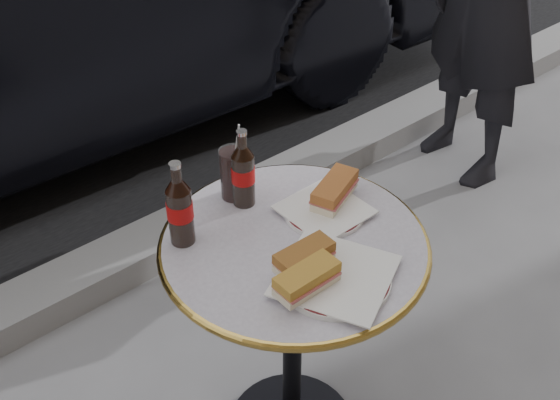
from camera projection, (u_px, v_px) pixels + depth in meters
curb at (131, 257)px, 2.56m from camera, size 40.00×0.20×0.12m
bistro_table at (292, 347)px, 1.82m from camera, size 0.62×0.62×0.73m
plate_left at (335, 278)px, 1.49m from camera, size 0.30×0.30×0.01m
plate_right at (324, 212)px, 1.67m from camera, size 0.22×0.22×0.01m
sandwich_left_a at (307, 280)px, 1.44m from camera, size 0.14×0.07×0.05m
sandwich_left_b at (304, 258)px, 1.49m from camera, size 0.13×0.06×0.05m
sandwich_right at (334, 191)px, 1.68m from camera, size 0.16×0.12×0.05m
cola_bottle_left at (179, 203)px, 1.53m from camera, size 0.07×0.07×0.21m
cola_bottle_right at (243, 168)px, 1.64m from camera, size 0.06×0.06×0.21m
cola_glass at (233, 173)px, 1.68m from camera, size 0.07×0.07×0.13m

